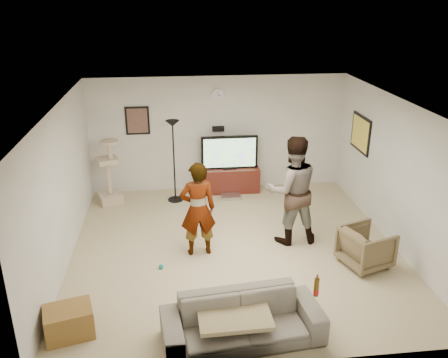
{
  "coord_description": "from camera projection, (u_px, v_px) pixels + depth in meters",
  "views": [
    {
      "loc": [
        -0.99,
        -7.04,
        4.12
      ],
      "look_at": [
        -0.16,
        0.2,
        1.21
      ],
      "focal_mm": 37.79,
      "sensor_mm": 36.0,
      "label": 1
    }
  ],
  "objects": [
    {
      "name": "tv_screen",
      "position": [
        230.0,
        153.0,
        10.09
      ],
      "size": [
        1.12,
        0.01,
        0.64
      ],
      "primitive_type": "cube",
      "color": "#72F445",
      "rests_on": "tv"
    },
    {
      "name": "cat_tree",
      "position": [
        108.0,
        172.0,
        9.63
      ],
      "size": [
        0.56,
        0.56,
        1.38
      ],
      "primitive_type": "cube",
      "rotation": [
        0.0,
        0.0,
        0.34
      ],
      "color": "#BFAD92",
      "rests_on": "floor"
    },
    {
      "name": "toy_ball",
      "position": [
        161.0,
        267.0,
        7.51
      ],
      "size": [
        0.08,
        0.08,
        0.08
      ],
      "primitive_type": "sphere",
      "color": "#0C8877",
      "rests_on": "floor"
    },
    {
      "name": "tv",
      "position": [
        229.0,
        152.0,
        10.13
      ],
      "size": [
        1.22,
        0.08,
        0.72
      ],
      "primitive_type": "cube",
      "color": "black",
      "rests_on": "tv_stand"
    },
    {
      "name": "person_right",
      "position": [
        292.0,
        190.0,
        8.04
      ],
      "size": [
        0.98,
        0.78,
        1.93
      ],
      "primitive_type": "imported",
      "rotation": [
        0.0,
        0.0,
        3.2
      ],
      "color": "#345A7A",
      "rests_on": "floor"
    },
    {
      "name": "wall_left",
      "position": [
        61.0,
        188.0,
        7.37
      ],
      "size": [
        0.04,
        5.5,
        2.5
      ],
      "primitive_type": "cube",
      "color": "silver",
      "rests_on": "floor"
    },
    {
      "name": "ceiling",
      "position": [
        236.0,
        105.0,
        7.2
      ],
      "size": [
        5.5,
        5.5,
        0.02
      ],
      "primitive_type": "cube",
      "color": "white",
      "rests_on": "wall_back"
    },
    {
      "name": "armchair",
      "position": [
        366.0,
        247.0,
        7.51
      ],
      "size": [
        0.89,
        0.88,
        0.65
      ],
      "primitive_type": "imported",
      "rotation": [
        0.0,
        0.0,
        1.89
      ],
      "color": "brown",
      "rests_on": "floor"
    },
    {
      "name": "wall_front",
      "position": [
        269.0,
        275.0,
        5.13
      ],
      "size": [
        5.5,
        0.04,
        2.5
      ],
      "primitive_type": "cube",
      "color": "silver",
      "rests_on": "floor"
    },
    {
      "name": "floor_lamp",
      "position": [
        174.0,
        162.0,
        9.68
      ],
      "size": [
        0.32,
        0.32,
        1.72
      ],
      "primitive_type": "cylinder",
      "color": "black",
      "rests_on": "floor"
    },
    {
      "name": "sofa",
      "position": [
        242.0,
        320.0,
        5.89
      ],
      "size": [
        2.08,
        1.0,
        0.59
      ],
      "primitive_type": "imported",
      "rotation": [
        0.0,
        0.0,
        0.11
      ],
      "color": "#6B665B",
      "rests_on": "floor"
    },
    {
      "name": "tv_stand",
      "position": [
        229.0,
        180.0,
        10.36
      ],
      "size": [
        1.3,
        0.45,
        0.54
      ],
      "primitive_type": "cube",
      "color": "#461812",
      "rests_on": "floor"
    },
    {
      "name": "picture_right",
      "position": [
        361.0,
        133.0,
        9.34
      ],
      "size": [
        0.03,
        0.78,
        0.62
      ],
      "primitive_type": "cube",
      "color": "#F8D04C",
      "rests_on": "wall_right"
    },
    {
      "name": "side_table",
      "position": [
        69.0,
        322.0,
        6.01
      ],
      "size": [
        0.69,
        0.58,
        0.4
      ],
      "primitive_type": "cube",
      "rotation": [
        0.0,
        0.0,
        0.26
      ],
      "color": "brown",
      "rests_on": "floor"
    },
    {
      "name": "throw_blanket",
      "position": [
        234.0,
        314.0,
        5.84
      ],
      "size": [
        0.92,
        0.72,
        0.06
      ],
      "primitive_type": "cube",
      "rotation": [
        0.0,
        0.0,
        0.02
      ],
      "color": "tan",
      "rests_on": "sofa"
    },
    {
      "name": "beer_bottle",
      "position": [
        316.0,
        287.0,
        5.84
      ],
      "size": [
        0.06,
        0.06,
        0.25
      ],
      "primitive_type": "cylinder",
      "color": "#51350D",
      "rests_on": "sofa"
    },
    {
      "name": "console_box",
      "position": [
        231.0,
        197.0,
        10.09
      ],
      "size": [
        0.4,
        0.3,
        0.07
      ],
      "primitive_type": "cube",
      "color": "#B8B8C1",
      "rests_on": "floor"
    },
    {
      "name": "floor",
      "position": [
        235.0,
        249.0,
        8.13
      ],
      "size": [
        5.5,
        5.5,
        0.02
      ],
      "primitive_type": "cube",
      "color": "tan",
      "rests_on": "ground"
    },
    {
      "name": "picture_back",
      "position": [
        137.0,
        121.0,
        9.88
      ],
      "size": [
        0.42,
        0.03,
        0.52
      ],
      "primitive_type": "cube",
      "color": "brown",
      "rests_on": "wall_back"
    },
    {
      "name": "wall_right",
      "position": [
        396.0,
        174.0,
        7.96
      ],
      "size": [
        0.04,
        5.5,
        2.5
      ],
      "primitive_type": "cube",
      "color": "silver",
      "rests_on": "floor"
    },
    {
      "name": "person_left",
      "position": [
        198.0,
        209.0,
        7.69
      ],
      "size": [
        0.62,
        0.44,
        1.62
      ],
      "primitive_type": "imported",
      "rotation": [
        0.0,
        0.0,
        3.22
      ],
      "color": "#8D8FA1",
      "rests_on": "floor"
    },
    {
      "name": "wall_clock",
      "position": [
        218.0,
        95.0,
        9.86
      ],
      "size": [
        0.26,
        0.04,
        0.26
      ],
      "primitive_type": "cylinder",
      "rotation": [
        1.57,
        0.0,
        0.0
      ],
      "color": "white",
      "rests_on": "wall_back"
    },
    {
      "name": "wall_speaker",
      "position": [
        218.0,
        129.0,
        10.1
      ],
      "size": [
        0.25,
        0.1,
        0.1
      ],
      "primitive_type": "cube",
      "color": "black",
      "rests_on": "wall_back"
    },
    {
      "name": "wall_back",
      "position": [
        218.0,
        134.0,
        10.2
      ],
      "size": [
        5.5,
        0.04,
        2.5
      ],
      "primitive_type": "cube",
      "color": "silver",
      "rests_on": "floor"
    }
  ]
}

